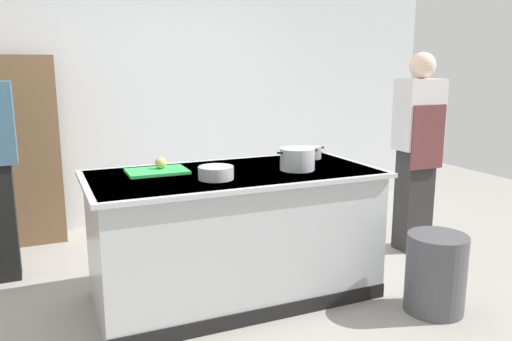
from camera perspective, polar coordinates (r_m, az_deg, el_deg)
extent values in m
plane|color=#9E9991|center=(3.76, -2.34, -13.70)|extent=(10.00, 10.00, 0.00)
cube|color=silver|center=(5.41, -10.71, 10.34)|extent=(6.40, 0.12, 3.00)
cube|color=#B7BABF|center=(3.59, -2.40, -7.19)|extent=(1.90, 0.90, 0.90)
cube|color=#B7BABF|center=(3.47, -2.46, -0.39)|extent=(1.98, 0.98, 0.03)
cube|color=black|center=(3.36, 0.58, -16.00)|extent=(1.90, 0.01, 0.10)
cube|color=green|center=(3.50, -11.04, -0.09)|extent=(0.40, 0.28, 0.02)
sphere|color=tan|center=(3.52, -10.63, 0.83)|extent=(0.08, 0.08, 0.08)
cylinder|color=#B7BABF|center=(3.53, 4.65, 1.28)|extent=(0.24, 0.24, 0.15)
cube|color=black|center=(3.46, 2.69, 1.99)|extent=(0.04, 0.02, 0.01)
cube|color=black|center=(3.58, 6.57, 2.27)|extent=(0.04, 0.02, 0.01)
cylinder|color=#99999E|center=(3.97, 6.12, 2.02)|extent=(0.17, 0.17, 0.09)
cube|color=black|center=(3.92, 4.87, 2.40)|extent=(0.04, 0.02, 0.01)
cube|color=black|center=(4.02, 7.35, 2.57)|extent=(0.04, 0.02, 0.01)
cylinder|color=#B7BABF|center=(3.25, -4.51, -0.25)|extent=(0.23, 0.23, 0.08)
cylinder|color=#4C4C51|center=(3.63, 19.48, -10.79)|extent=(0.39, 0.39, 0.53)
cube|color=#2C2C2C|center=(4.70, 17.25, -3.14)|extent=(0.28, 0.20, 0.90)
cube|color=silver|center=(4.57, 17.82, 5.99)|extent=(0.38, 0.24, 0.60)
sphere|color=beige|center=(4.55, 18.15, 11.13)|extent=(0.22, 0.22, 0.22)
cube|color=brown|center=(4.50, 18.72, 3.54)|extent=(0.34, 0.02, 0.54)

